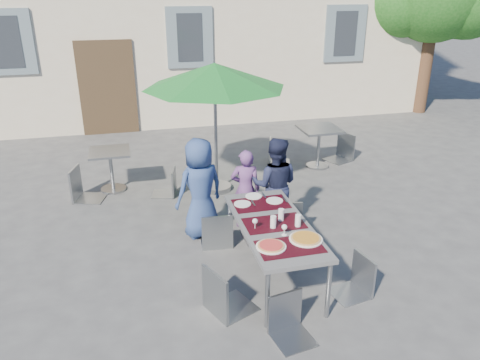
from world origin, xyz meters
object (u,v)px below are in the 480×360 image
object	(u,v)px
child_0	(200,188)
bg_chair_l_0	(79,164)
chair_3	(223,264)
bg_chair_r_1	(344,131)
pizza_near_right	(306,238)
patio_umbrella	(215,77)
child_1	(245,189)
child_2	(275,185)
bg_chair_l_1	(275,137)
cafe_table_0	(111,164)
pizza_near_left	(271,246)
chair_0	(216,209)
dining_table	(274,227)
chair_5	(290,294)
chair_2	(286,195)
cafe_table_1	(319,140)
chair_1	(262,203)
chair_4	(359,254)
bg_chair_r_0	(167,167)

from	to	relation	value
child_0	bg_chair_l_0	xyz separation A→B (m)	(-1.73, 1.68, -0.10)
chair_3	bg_chair_r_1	distance (m)	5.42
pizza_near_right	patio_umbrella	xyz separation A→B (m)	(-0.36, 3.25, 1.22)
child_1	child_2	distance (m)	0.44
bg_chair_l_1	child_2	bearing A→B (deg)	-108.37
child_1	cafe_table_0	distance (m)	2.67
bg_chair_r_1	bg_chair_l_0	bearing A→B (deg)	-171.85
patio_umbrella	cafe_table_0	world-z (taller)	patio_umbrella
pizza_near_left	chair_0	xyz separation A→B (m)	(-0.32, 1.42, -0.21)
dining_table	chair_5	size ratio (longest dim) A/B	2.12
dining_table	chair_2	world-z (taller)	chair_2
chair_5	bg_chair_l_0	distance (m)	4.59
dining_table	bg_chair_l_1	bearing A→B (deg)	71.61
cafe_table_0	bg_chair_r_1	distance (m)	4.62
pizza_near_left	chair_0	distance (m)	1.47
bg_chair_l_1	pizza_near_left	bearing A→B (deg)	-108.75
chair_2	cafe_table_1	bearing A→B (deg)	57.65
child_1	bg_chair_l_0	size ratio (longest dim) A/B	1.14
child_1	chair_1	bearing A→B (deg)	114.98
cafe_table_1	cafe_table_0	bearing A→B (deg)	-177.29
child_0	patio_umbrella	xyz separation A→B (m)	(0.53, 1.51, 1.26)
bg_chair_l_0	cafe_table_1	world-z (taller)	bg_chair_l_0
chair_3	dining_table	bearing A→B (deg)	34.84
dining_table	bg_chair_l_0	bearing A→B (deg)	128.90
chair_0	cafe_table_1	bearing A→B (deg)	44.52
chair_2	chair_5	bearing A→B (deg)	-108.17
chair_1	cafe_table_1	bearing A→B (deg)	52.95
chair_4	bg_chair_l_0	distance (m)	4.78
chair_1	cafe_table_0	bearing A→B (deg)	130.77
cafe_table_1	bg_chair_l_0	bearing A→B (deg)	-174.27
chair_5	child_0	bearing A→B (deg)	102.53
bg_chair_r_0	bg_chair_l_1	xyz separation A→B (m)	(2.26, 1.06, 0.03)
pizza_near_right	bg_chair_r_1	size ratio (longest dim) A/B	0.36
child_2	bg_chair_l_0	world-z (taller)	child_2
chair_1	bg_chair_r_1	bearing A→B (deg)	47.65
pizza_near_left	chair_3	size ratio (longest dim) A/B	0.32
child_1	chair_4	size ratio (longest dim) A/B	1.34
chair_4	cafe_table_1	size ratio (longest dim) A/B	1.11
patio_umbrella	bg_chair_r_1	distance (m)	3.27
child_0	patio_umbrella	world-z (taller)	patio_umbrella
bg_chair_r_0	patio_umbrella	bearing A→B (deg)	-0.45
chair_5	bg_chair_l_0	xyz separation A→B (m)	(-2.24, 4.00, 0.12)
child_1	chair_0	xyz separation A→B (m)	(-0.53, -0.48, -0.04)
chair_1	child_1	bearing A→B (deg)	100.93
chair_0	chair_4	xyz separation A→B (m)	(1.37, -1.45, -0.04)
child_1	cafe_table_1	xyz separation A→B (m)	(2.01, 2.03, -0.03)
chair_0	chair_3	world-z (taller)	chair_3
chair_3	chair_5	size ratio (longest dim) A/B	1.20
pizza_near_left	bg_chair_l_0	distance (m)	4.12
chair_3	patio_umbrella	distance (m)	3.62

